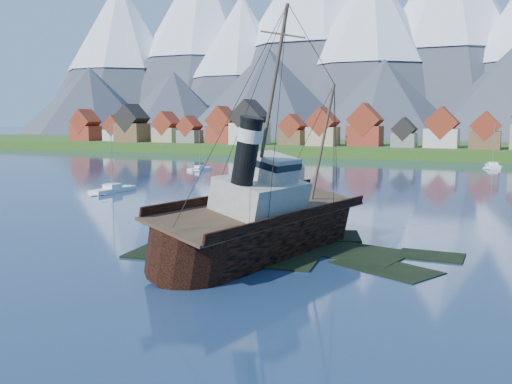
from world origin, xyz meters
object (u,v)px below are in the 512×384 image
at_px(sailboat_b, 200,169).
at_px(sailboat_e, 493,167).
at_px(sailboat_c, 277,169).
at_px(tugboat_wreck, 267,220).
at_px(sailboat_f, 113,191).

bearing_deg(sailboat_b, sailboat_e, 43.07).
bearing_deg(sailboat_c, tugboat_wreck, -124.13).
bearing_deg(tugboat_wreck, sailboat_c, 123.30).
distance_m(tugboat_wreck, sailboat_b, 88.70).
relative_size(tugboat_wreck, sailboat_f, 2.41).
bearing_deg(sailboat_e, sailboat_c, -158.53).
height_order(tugboat_wreck, sailboat_e, tugboat_wreck).
relative_size(sailboat_b, sailboat_f, 0.83).
height_order(tugboat_wreck, sailboat_c, tugboat_wreck).
bearing_deg(sailboat_e, tugboat_wreck, -107.85).
bearing_deg(sailboat_e, sailboat_b, -159.44).
bearing_deg(sailboat_b, tugboat_wreck, -42.60).
xyz_separation_m(tugboat_wreck, sailboat_c, (-33.00, 82.03, -2.77)).
relative_size(sailboat_b, sailboat_e, 0.85).
xyz_separation_m(sailboat_b, sailboat_c, (17.28, 9.01, 0.00)).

